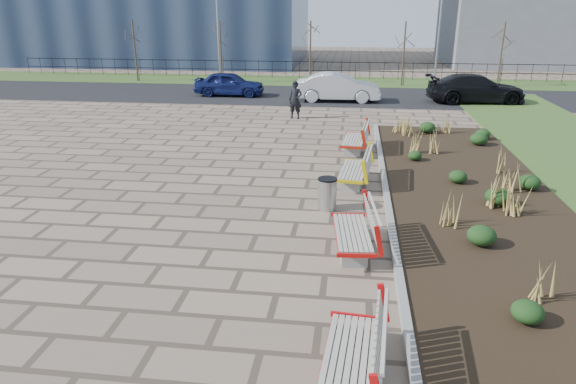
# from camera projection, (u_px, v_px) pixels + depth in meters

# --- Properties ---
(ground) EXTENTS (120.00, 120.00, 0.00)m
(ground) POSITION_uv_depth(u_px,v_px,m) (188.00, 289.00, 9.54)
(ground) COLOR #816C59
(ground) RESTS_ON ground
(planting_bed) EXTENTS (4.50, 18.00, 0.10)m
(planting_bed) POSITION_uv_depth(u_px,v_px,m) (477.00, 204.00, 13.44)
(planting_bed) COLOR black
(planting_bed) RESTS_ON ground
(planting_curb) EXTENTS (0.16, 18.00, 0.15)m
(planting_curb) POSITION_uv_depth(u_px,v_px,m) (387.00, 199.00, 13.71)
(planting_curb) COLOR gray
(planting_curb) RESTS_ON ground
(grass_verge_far) EXTENTS (80.00, 5.00, 0.04)m
(grass_verge_far) POSITION_uv_depth(u_px,v_px,m) (312.00, 81.00, 35.63)
(grass_verge_far) COLOR #33511E
(grass_verge_far) RESTS_ON ground
(road) EXTENTS (80.00, 7.00, 0.02)m
(road) POSITION_uv_depth(u_px,v_px,m) (303.00, 95.00, 30.04)
(road) COLOR black
(road) RESTS_ON ground
(bench_a) EXTENTS (1.07, 2.17, 1.00)m
(bench_a) POSITION_uv_depth(u_px,v_px,m) (349.00, 353.00, 6.97)
(bench_a) COLOR red
(bench_a) RESTS_ON ground
(bench_b) EXTENTS (1.11, 2.18, 1.00)m
(bench_b) POSITION_uv_depth(u_px,v_px,m) (352.00, 230.00, 10.82)
(bench_b) COLOR red
(bench_b) RESTS_ON ground
(bench_c) EXTENTS (1.11, 2.18, 1.00)m
(bench_c) POSITION_uv_depth(u_px,v_px,m) (353.00, 168.00, 14.92)
(bench_c) COLOR yellow
(bench_c) RESTS_ON ground
(bench_d) EXTENTS (1.08, 2.17, 1.00)m
(bench_d) POSITION_uv_depth(u_px,v_px,m) (354.00, 138.00, 18.33)
(bench_d) COLOR #A81C0B
(bench_d) RESTS_ON ground
(litter_bin) EXTENTS (0.48, 0.48, 0.81)m
(litter_bin) POSITION_uv_depth(u_px,v_px,m) (327.00, 194.00, 13.14)
(litter_bin) COLOR #B2B2B7
(litter_bin) RESTS_ON ground
(pedestrian) EXTENTS (0.68, 0.49, 1.72)m
(pedestrian) POSITION_uv_depth(u_px,v_px,m) (295.00, 100.00, 23.64)
(pedestrian) COLOR black
(pedestrian) RESTS_ON ground
(car_blue) EXTENTS (4.02, 1.65, 1.36)m
(car_blue) POSITION_uv_depth(u_px,v_px,m) (229.00, 84.00, 29.67)
(car_blue) COLOR #121B52
(car_blue) RESTS_ON road
(car_silver) EXTENTS (4.62, 1.72, 1.51)m
(car_silver) POSITION_uv_depth(u_px,v_px,m) (338.00, 87.00, 27.93)
(car_silver) COLOR #B5B7BD
(car_silver) RESTS_ON road
(car_black) EXTENTS (5.34, 2.63, 1.50)m
(car_black) POSITION_uv_depth(u_px,v_px,m) (476.00, 88.00, 27.54)
(car_black) COLOR black
(car_black) RESTS_ON road
(tree_a) EXTENTS (1.40, 1.40, 4.00)m
(tree_a) POSITION_uv_depth(u_px,v_px,m) (135.00, 51.00, 34.96)
(tree_a) COLOR #4C3D2D
(tree_a) RESTS_ON grass_verge_far
(tree_b) EXTENTS (1.40, 1.40, 4.00)m
(tree_b) POSITION_uv_depth(u_px,v_px,m) (221.00, 52.00, 34.25)
(tree_b) COLOR #4C3D2D
(tree_b) RESTS_ON grass_verge_far
(tree_c) EXTENTS (1.40, 1.40, 4.00)m
(tree_c) POSITION_uv_depth(u_px,v_px,m) (310.00, 53.00, 33.55)
(tree_c) COLOR #4C3D2D
(tree_c) RESTS_ON grass_verge_far
(tree_d) EXTENTS (1.40, 1.40, 4.00)m
(tree_d) POSITION_uv_depth(u_px,v_px,m) (404.00, 54.00, 32.84)
(tree_d) COLOR #4C3D2D
(tree_d) RESTS_ON grass_verge_far
(tree_e) EXTENTS (1.40, 1.40, 4.00)m
(tree_e) POSITION_uv_depth(u_px,v_px,m) (501.00, 55.00, 32.13)
(tree_e) COLOR #4C3D2D
(tree_e) RESTS_ON grass_verge_far
(lamp_west) EXTENTS (0.24, 0.60, 6.00)m
(lamp_west) POSITION_uv_depth(u_px,v_px,m) (218.00, 37.00, 33.45)
(lamp_west) COLOR gray
(lamp_west) RESTS_ON grass_verge_far
(lamp_east) EXTENTS (0.24, 0.60, 6.00)m
(lamp_east) POSITION_uv_depth(u_px,v_px,m) (438.00, 38.00, 31.79)
(lamp_east) COLOR gray
(lamp_east) RESTS_ON grass_verge_far
(railing_fence) EXTENTS (44.00, 0.10, 1.20)m
(railing_fence) POSITION_uv_depth(u_px,v_px,m) (314.00, 70.00, 36.82)
(railing_fence) COLOR black
(railing_fence) RESTS_ON grass_verge_far
(building_grey) EXTENTS (18.00, 12.00, 10.00)m
(building_grey) POSITION_uv_depth(u_px,v_px,m) (555.00, 5.00, 44.63)
(building_grey) COLOR slate
(building_grey) RESTS_ON ground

